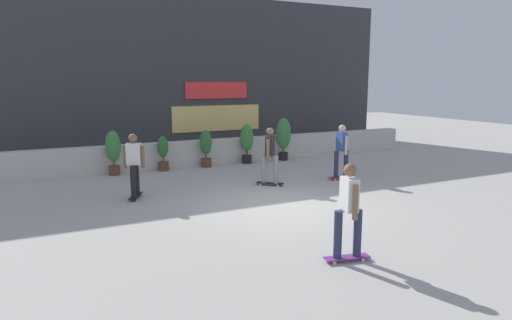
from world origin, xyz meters
name	(u,v)px	position (x,y,z in m)	size (l,w,h in m)	color
ground_plane	(283,206)	(0.00, 0.00, 0.00)	(48.00, 48.00, 0.00)	#B2AFA8
planter_wall	(202,152)	(0.00, 6.00, 0.45)	(18.00, 0.40, 0.90)	beige
building_backdrop	(169,75)	(0.00, 10.00, 3.25)	(20.00, 2.08, 6.50)	#38383D
potted_plant_0	(113,150)	(-3.14, 5.55, 0.84)	(0.49, 0.49, 1.45)	brown
potted_plant_1	(163,152)	(-1.53, 5.55, 0.63)	(0.36, 0.36, 1.19)	brown
potted_plant_2	(206,146)	(0.01, 5.55, 0.73)	(0.42, 0.42, 1.31)	brown
potted_plant_3	(247,141)	(1.60, 5.55, 0.84)	(0.49, 0.49, 1.45)	black
potted_plant_4	(283,135)	(3.14, 5.55, 0.95)	(0.57, 0.57, 1.62)	black
skater_far_left	(349,208)	(-0.69, -3.46, 0.94)	(0.82, 0.55, 1.70)	#72338C
skater_mid_plaza	(342,149)	(3.09, 1.83, 0.94)	(0.81, 0.56, 1.70)	maroon
skater_by_wall_left	(134,163)	(-3.11, 2.29, 0.94)	(0.52, 0.81, 1.70)	black
skater_far_right	(270,154)	(0.72, 2.05, 0.94)	(0.72, 0.69, 1.70)	black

